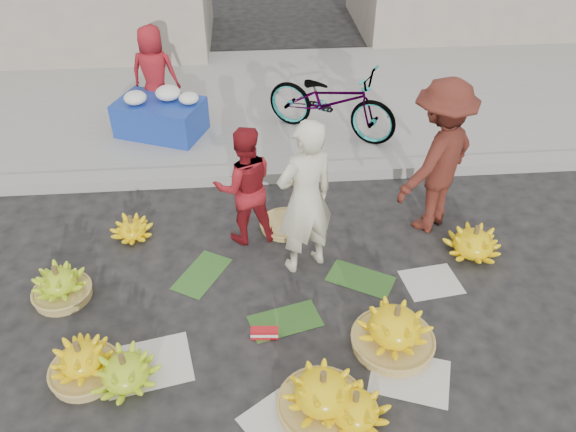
{
  "coord_description": "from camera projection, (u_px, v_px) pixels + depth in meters",
  "views": [
    {
      "loc": [
        -0.36,
        -3.74,
        3.94
      ],
      "look_at": [
        -0.02,
        0.49,
        0.7
      ],
      "focal_mm": 35.0,
      "sensor_mm": 36.0,
      "label": 1
    }
  ],
  "objects": [
    {
      "name": "ground",
      "position": [
        294.0,
        305.0,
        5.38
      ],
      "size": [
        80.0,
        80.0,
        0.0
      ],
      "primitive_type": "plane",
      "color": "black",
      "rests_on": "ground"
    },
    {
      "name": "curb",
      "position": [
        279.0,
        174.0,
        7.08
      ],
      "size": [
        40.0,
        0.25,
        0.15
      ],
      "primitive_type": "cube",
      "color": "gray",
      "rests_on": "ground"
    },
    {
      "name": "sidewalk",
      "position": [
        270.0,
        101.0,
        8.75
      ],
      "size": [
        40.0,
        4.0,
        0.12
      ],
      "primitive_type": "cube",
      "color": "gray",
      "rests_on": "ground"
    },
    {
      "name": "newspaper_scatter",
      "position": [
        302.0,
        374.0,
        4.74
      ],
      "size": [
        3.2,
        1.8,
        0.0
      ],
      "primitive_type": null,
      "color": "silver",
      "rests_on": "ground"
    },
    {
      "name": "banana_leaves",
      "position": [
        282.0,
        290.0,
        5.53
      ],
      "size": [
        2.0,
        1.0,
        0.0
      ],
      "primitive_type": null,
      "color": "#26551C",
      "rests_on": "ground"
    },
    {
      "name": "banana_bunch_0",
      "position": [
        82.0,
        362.0,
        4.63
      ],
      "size": [
        0.58,
        0.58,
        0.41
      ],
      "rotation": [
        0.0,
        0.0,
        -0.21
      ],
      "color": "#A48644",
      "rests_on": "ground"
    },
    {
      "name": "banana_bunch_1",
      "position": [
        125.0,
        371.0,
        4.59
      ],
      "size": [
        0.62,
        0.62,
        0.34
      ],
      "rotation": [
        0.0,
        0.0,
        0.17
      ],
      "color": "#8ABC1A",
      "rests_on": "ground"
    },
    {
      "name": "banana_bunch_2",
      "position": [
        322.0,
        394.0,
        4.34
      ],
      "size": [
        0.73,
        0.73,
        0.47
      ],
      "rotation": [
        0.0,
        0.0,
        0.22
      ],
      "color": "#A48644",
      "rests_on": "ground"
    },
    {
      "name": "banana_bunch_3",
      "position": [
        355.0,
        408.0,
        4.31
      ],
      "size": [
        0.56,
        0.56,
        0.34
      ],
      "rotation": [
        0.0,
        0.0,
        0.07
      ],
      "color": "yellow",
      "rests_on": "ground"
    },
    {
      "name": "banana_bunch_4",
      "position": [
        395.0,
        329.0,
        4.86
      ],
      "size": [
        0.72,
        0.72,
        0.48
      ],
      "rotation": [
        0.0,
        0.0,
        -0.08
      ],
      "color": "#A48644",
      "rests_on": "ground"
    },
    {
      "name": "banana_bunch_5",
      "position": [
        474.0,
        242.0,
        5.87
      ],
      "size": [
        0.61,
        0.61,
        0.37
      ],
      "rotation": [
        0.0,
        0.0,
        -0.06
      ],
      "color": "yellow",
      "rests_on": "ground"
    },
    {
      "name": "banana_bunch_6",
      "position": [
        60.0,
        285.0,
        5.36
      ],
      "size": [
        0.54,
        0.54,
        0.39
      ],
      "rotation": [
        0.0,
        0.0,
        0.11
      ],
      "color": "#A48644",
      "rests_on": "ground"
    },
    {
      "name": "banana_bunch_7",
      "position": [
        132.0,
        228.0,
        6.13
      ],
      "size": [
        0.52,
        0.52,
        0.28
      ],
      "rotation": [
        0.0,
        0.0,
        0.32
      ],
      "color": "yellow",
      "rests_on": "ground"
    },
    {
      "name": "basket_spare",
      "position": [
        285.0,
        225.0,
        6.31
      ],
      "size": [
        0.57,
        0.57,
        0.06
      ],
      "primitive_type": "cylinder",
      "rotation": [
        0.0,
        0.0,
        -0.03
      ],
      "color": "#A48644",
      "rests_on": "ground"
    },
    {
      "name": "incense_stack",
      "position": [
        264.0,
        333.0,
        5.03
      ],
      "size": [
        0.25,
        0.1,
        0.1
      ],
      "primitive_type": "cube",
      "rotation": [
        0.0,
        0.0,
        -0.07
      ],
      "color": "red",
      "rests_on": "ground"
    },
    {
      "name": "vendor_cream",
      "position": [
        305.0,
        199.0,
        5.34
      ],
      "size": [
        0.72,
        0.62,
        1.67
      ],
      "primitive_type": "imported",
      "rotation": [
        0.0,
        0.0,
        3.57
      ],
      "color": "beige",
      "rests_on": "ground"
    },
    {
      "name": "vendor_red",
      "position": [
        245.0,
        186.0,
        5.8
      ],
      "size": [
        0.72,
        0.6,
        1.34
      ],
      "primitive_type": "imported",
      "rotation": [
        0.0,
        0.0,
        3.29
      ],
      "color": "maroon",
      "rests_on": "ground"
    },
    {
      "name": "man_striped",
      "position": [
        438.0,
        158.0,
        5.86
      ],
      "size": [
        1.28,
        1.21,
        1.74
      ],
      "primitive_type": "imported",
      "rotation": [
        0.0,
        0.0,
        3.83
      ],
      "color": "maroon",
      "rests_on": "ground"
    },
    {
      "name": "flower_table",
      "position": [
        161.0,
        115.0,
        7.67
      ],
      "size": [
        1.31,
        1.08,
        0.66
      ],
      "rotation": [
        0.0,
        0.0,
        -0.39
      ],
      "color": "navy",
      "rests_on": "sidewalk"
    },
    {
      "name": "grey_bucket",
      "position": [
        122.0,
        125.0,
        7.69
      ],
      "size": [
        0.27,
        0.27,
        0.3
      ],
      "primitive_type": "cylinder",
      "color": "gray",
      "rests_on": "sidewalk"
    },
    {
      "name": "flower_vendor",
      "position": [
        154.0,
        74.0,
        7.79
      ],
      "size": [
        0.72,
        0.53,
        1.34
      ],
      "primitive_type": "imported",
      "rotation": [
        0.0,
        0.0,
        2.97
      ],
      "color": "maroon",
      "rests_on": "sidewalk"
    },
    {
      "name": "bicycle",
      "position": [
        331.0,
        101.0,
        7.53
      ],
      "size": [
        1.52,
        1.92,
        0.97
      ],
      "primitive_type": "imported",
      "rotation": [
        0.0,
        0.0,
        1.02
      ],
      "color": "gray",
      "rests_on": "sidewalk"
    }
  ]
}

